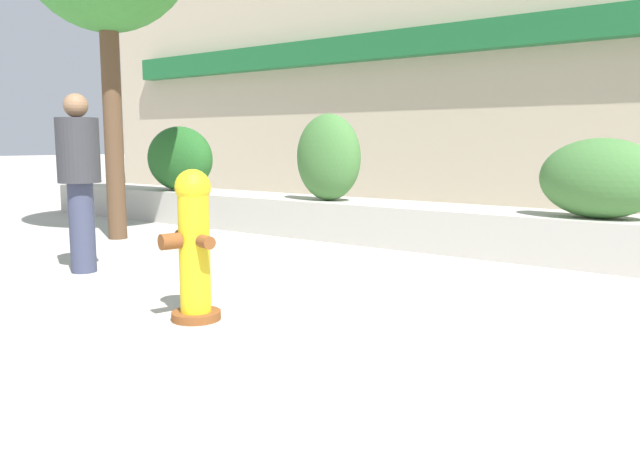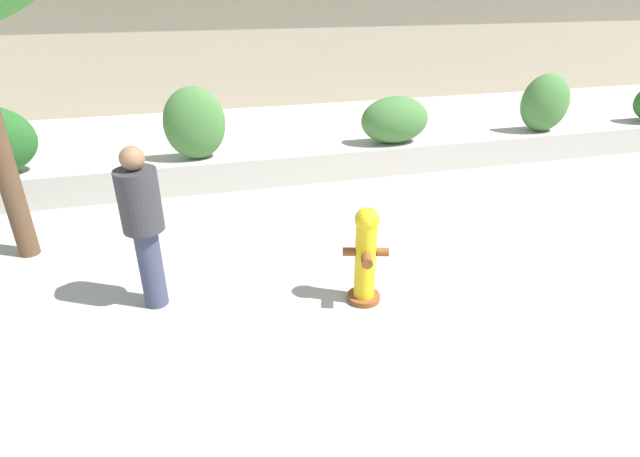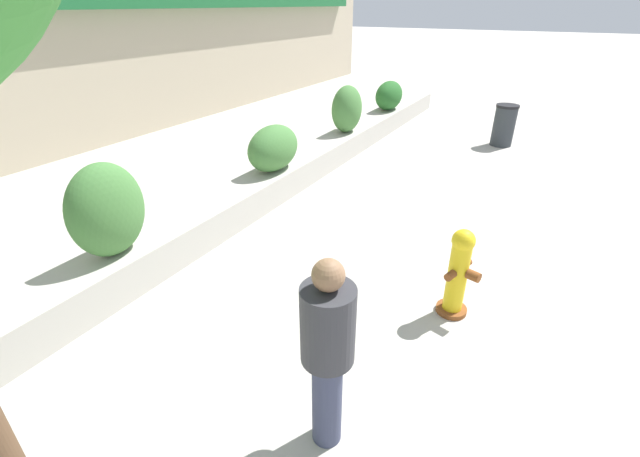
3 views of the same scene
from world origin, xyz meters
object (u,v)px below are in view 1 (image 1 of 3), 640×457
(hedge_bush_2, at_px, (600,178))
(fire_hydrant, at_px, (194,244))
(hedge_bush_1, at_px, (328,157))
(pedestrian, at_px, (79,172))
(hedge_bush_0, at_px, (179,159))

(hedge_bush_2, height_order, fire_hydrant, hedge_bush_2)
(hedge_bush_1, height_order, hedge_bush_2, hedge_bush_1)
(hedge_bush_1, distance_m, pedestrian, 3.32)
(hedge_bush_1, xyz_separation_m, pedestrian, (-0.63, -3.26, -0.08))
(hedge_bush_1, distance_m, fire_hydrant, 4.09)
(pedestrian, bearing_deg, fire_hydrant, -13.18)
(hedge_bush_0, distance_m, fire_hydrant, 5.85)
(hedge_bush_1, relative_size, fire_hydrant, 1.06)
(fire_hydrant, xyz_separation_m, pedestrian, (-2.15, 0.50, 0.44))
(pedestrian, bearing_deg, hedge_bush_0, 125.23)
(hedge_bush_0, relative_size, fire_hydrant, 1.24)
(hedge_bush_0, distance_m, hedge_bush_2, 6.31)
(hedge_bush_1, xyz_separation_m, fire_hydrant, (1.52, -3.76, -0.52))
(hedge_bush_2, height_order, pedestrian, pedestrian)
(hedge_bush_0, bearing_deg, pedestrian, -54.77)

